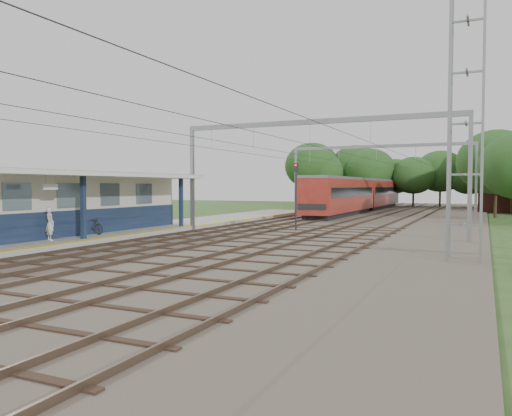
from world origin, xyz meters
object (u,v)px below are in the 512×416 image
Objects in this scene: bicycle at (92,226)px; train at (361,194)px; person at (50,224)px; signal_post at (296,188)px.

train reaches higher than bicycle.
signal_post reaches higher than person.
bicycle is at bearing -62.15° from person.
signal_post is (8.51, 9.69, 2.08)m from bicycle.
signal_post is at bearing -100.85° from person.
train reaches higher than person.
train is at bearing 79.01° from signal_post.
signal_post is at bearing -35.95° from bicycle.
train is 27.39m from signal_post.
person reaches higher than bicycle.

